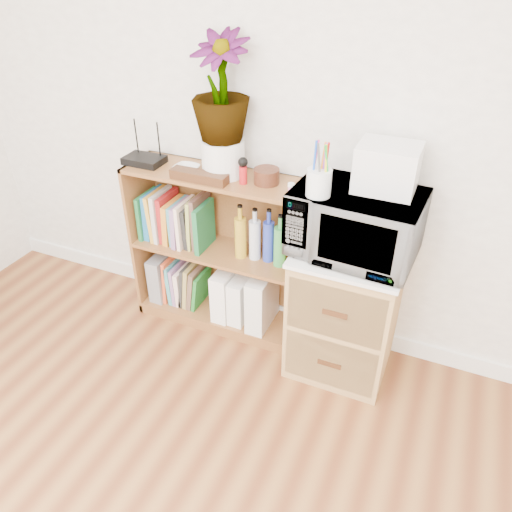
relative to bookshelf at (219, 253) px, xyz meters
The scene contains 21 objects.
skirting_board 0.57m from the bookshelf, 21.80° to the left, with size 4.00×0.02×0.10m, color white.
bookshelf is the anchor object (origin of this frame).
wicker_unit 0.76m from the bookshelf, ahead, with size 0.50×0.45×0.70m, color #9E7542.
microwave 0.86m from the bookshelf, ahead, with size 0.57×0.39×0.31m, color silver.
pen_cup 0.88m from the bookshelf, 17.49° to the right, with size 0.11×0.11×0.12m, color white.
small_appliance 1.07m from the bookshelf, ahead, with size 0.26×0.22×0.21m, color white.
router 0.65m from the bookshelf, behind, with size 0.21×0.14×0.04m, color black.
white_bowl 0.52m from the bookshelf, 168.98° to the right, with size 0.13×0.13×0.03m, color silver.
plant_pot 0.57m from the bookshelf, 29.04° to the left, with size 0.22×0.22×0.18m, color white.
potted_plant 0.91m from the bookshelf, 29.04° to the left, with size 0.28×0.28×0.50m, color #356C2B.
trinket_box 0.51m from the bookshelf, 111.37° to the right, with size 0.30×0.07×0.05m, color #35200E.
kokeshi_doll 0.55m from the bookshelf, 13.06° to the right, with size 0.04×0.04×0.09m, color #B3161A.
wooden_bowl 0.58m from the bookshelf, ahead, with size 0.13×0.13×0.07m, color #381B0F.
paint_jars 0.69m from the bookshelf, 10.80° to the right, with size 0.10×0.04×0.05m, color pink.
file_box 0.48m from the bookshelf, behind, with size 0.09×0.23×0.29m, color gray.
magazine_holder_left 0.26m from the bookshelf, 14.01° to the right, with size 0.10×0.24×0.30m, color white.
magazine_holder_mid 0.30m from the bookshelf, ahead, with size 0.09×0.22×0.28m, color white.
magazine_holder_right 0.36m from the bookshelf, ahead, with size 0.11×0.27×0.33m, color white.
cookbooks 0.31m from the bookshelf, behind, with size 0.40×0.20×0.31m.
liquor_bottles 0.37m from the bookshelf, ahead, with size 0.44×0.07×0.30m.
lower_books 0.36m from the bookshelf, behind, with size 0.25×0.19×0.29m.
Camera 1 is at (0.77, 0.03, 1.99)m, focal length 35.00 mm.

